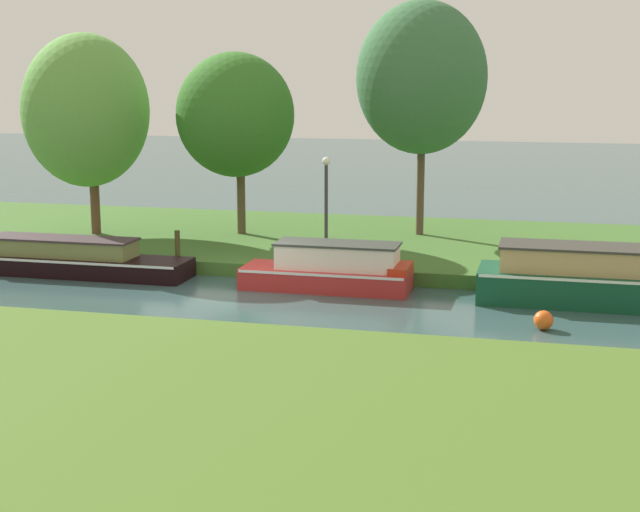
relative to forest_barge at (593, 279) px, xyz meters
The scene contains 12 objects.
ground_plane 9.04m from the forest_barge, behind, with size 120.00×120.00×0.00m, color #324F4E.
riverbank_far 10.66m from the forest_barge, 147.01° to the left, with size 72.00×10.00×0.40m, color #3C6527.
riverbank_near 13.57m from the forest_barge, 131.21° to the right, with size 72.00×10.00×0.40m, color #486924.
forest_barge is the anchor object (origin of this frame).
black_narrowboat 14.52m from the forest_barge, behind, with size 6.97×1.50×1.08m.
red_cruiser 6.76m from the forest_barge, behind, with size 4.55×1.56×1.29m.
willow_tree_left 17.01m from the forest_barge, 165.30° to the left, with size 3.95×4.76×6.65m.
willow_tree_centre 12.97m from the forest_barge, 154.95° to the left, with size 3.89×3.70×6.04m.
willow_tree_right 9.86m from the forest_barge, 128.78° to the left, with size 4.25×3.88×7.68m.
lamp_post 7.92m from the forest_barge, 163.56° to the left, with size 0.24×0.24×2.97m.
mooring_post_near 11.89m from the forest_barge, behind, with size 0.16×0.16×0.77m, color #423D1E.
channel_buoy 3.03m from the forest_barge, 112.89° to the right, with size 0.45×0.45×0.45m, color #E55919.
Camera 1 is at (7.70, -22.29, 5.66)m, focal length 51.53 mm.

